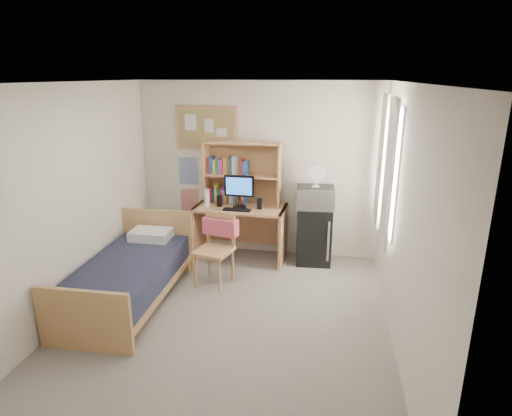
% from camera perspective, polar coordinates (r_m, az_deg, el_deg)
% --- Properties ---
extents(floor, '(3.60, 4.20, 0.02)m').
position_cam_1_polar(floor, '(5.02, -3.91, -14.98)').
color(floor, gray).
rests_on(floor, ground).
extents(ceiling, '(3.60, 4.20, 0.02)m').
position_cam_1_polar(ceiling, '(4.24, -4.66, 16.34)').
color(ceiling, silver).
rests_on(ceiling, wall_back).
extents(wall_back, '(3.60, 0.04, 2.60)m').
position_cam_1_polar(wall_back, '(6.45, 0.29, 5.07)').
color(wall_back, white).
rests_on(wall_back, floor).
extents(wall_front, '(3.60, 0.04, 2.60)m').
position_cam_1_polar(wall_front, '(2.65, -15.69, -14.48)').
color(wall_front, white).
rests_on(wall_front, floor).
extents(wall_left, '(0.04, 4.20, 2.60)m').
position_cam_1_polar(wall_left, '(5.19, -23.91, 0.51)').
color(wall_left, white).
rests_on(wall_left, floor).
extents(wall_right, '(0.04, 4.20, 2.60)m').
position_cam_1_polar(wall_right, '(4.40, 19.16, -1.82)').
color(wall_right, white).
rests_on(wall_right, floor).
extents(window_unit, '(0.10, 1.40, 1.70)m').
position_cam_1_polar(window_unit, '(5.46, 17.12, 5.27)').
color(window_unit, white).
rests_on(window_unit, wall_right).
extents(curtain_left, '(0.04, 0.55, 1.70)m').
position_cam_1_polar(curtain_left, '(5.07, 17.29, 4.36)').
color(curtain_left, white).
rests_on(curtain_left, wall_right).
extents(curtain_right, '(0.04, 0.55, 1.70)m').
position_cam_1_polar(curtain_right, '(5.85, 16.39, 6.09)').
color(curtain_right, white).
rests_on(curtain_right, wall_right).
extents(bulletin_board, '(0.94, 0.03, 0.64)m').
position_cam_1_polar(bulletin_board, '(6.50, -6.63, 10.60)').
color(bulletin_board, tan).
rests_on(bulletin_board, wall_back).
extents(poster_wave, '(0.30, 0.01, 0.42)m').
position_cam_1_polar(poster_wave, '(6.72, -9.04, 4.92)').
color(poster_wave, '#254194').
rests_on(poster_wave, wall_back).
extents(poster_japan, '(0.28, 0.01, 0.36)m').
position_cam_1_polar(poster_japan, '(6.83, -8.86, 1.07)').
color(poster_japan, red).
rests_on(poster_japan, wall_back).
extents(desk, '(1.35, 0.72, 0.83)m').
position_cam_1_polar(desk, '(6.41, -2.04, -3.31)').
color(desk, tan).
rests_on(desk, floor).
extents(desk_chair, '(0.58, 0.58, 0.96)m').
position_cam_1_polar(desk_chair, '(5.62, -5.66, -5.65)').
color(desk_chair, tan).
rests_on(desk_chair, floor).
extents(mini_fridge, '(0.53, 0.53, 0.85)m').
position_cam_1_polar(mini_fridge, '(6.35, 7.69, -3.52)').
color(mini_fridge, black).
rests_on(mini_fridge, floor).
extents(bed, '(0.99, 1.95, 0.53)m').
position_cam_1_polar(bed, '(5.49, -16.63, -9.40)').
color(bed, '#1A1C2F').
rests_on(bed, floor).
extents(hutch, '(1.15, 0.34, 0.93)m').
position_cam_1_polar(hutch, '(6.29, -1.78, 4.66)').
color(hutch, tan).
rests_on(hutch, desk).
extents(monitor, '(0.43, 0.05, 0.46)m').
position_cam_1_polar(monitor, '(6.15, -2.24, 2.11)').
color(monitor, black).
rests_on(monitor, desk).
extents(keyboard, '(0.41, 0.14, 0.02)m').
position_cam_1_polar(keyboard, '(6.08, -2.55, -0.23)').
color(keyboard, black).
rests_on(keyboard, desk).
extents(speaker_left, '(0.07, 0.07, 0.16)m').
position_cam_1_polar(speaker_left, '(6.27, -4.88, 0.95)').
color(speaker_left, black).
rests_on(speaker_left, desk).
extents(speaker_right, '(0.07, 0.07, 0.16)m').
position_cam_1_polar(speaker_right, '(6.13, 0.49, 0.60)').
color(speaker_right, black).
rests_on(speaker_right, desk).
extents(water_bottle, '(0.08, 0.08, 0.26)m').
position_cam_1_polar(water_bottle, '(6.28, -6.57, 1.37)').
color(water_bottle, white).
rests_on(water_bottle, desk).
extents(hoodie, '(0.50, 0.26, 0.23)m').
position_cam_1_polar(hoodie, '(5.69, -4.76, -2.48)').
color(hoodie, '#DB536B').
rests_on(hoodie, desk_chair).
extents(microwave, '(0.55, 0.43, 0.30)m').
position_cam_1_polar(microwave, '(6.15, 7.91, 1.44)').
color(microwave, silver).
rests_on(microwave, mini_fridge).
extents(desk_fan, '(0.25, 0.25, 0.29)m').
position_cam_1_polar(desk_fan, '(6.08, 8.03, 4.12)').
color(desk_fan, white).
rests_on(desk_fan, microwave).
extents(pillow, '(0.53, 0.37, 0.13)m').
position_cam_1_polar(pillow, '(5.98, -13.84, -3.46)').
color(pillow, white).
rests_on(pillow, bed).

